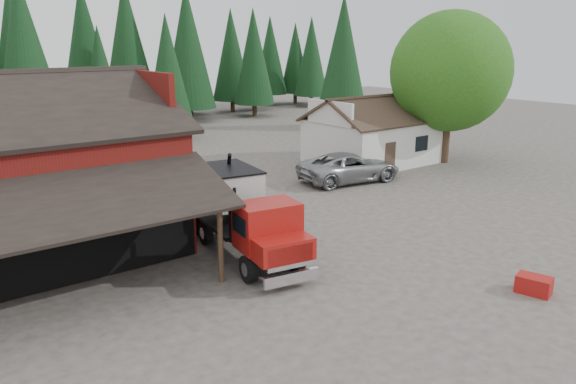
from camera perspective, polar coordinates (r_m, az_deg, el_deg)
ground at (r=21.94m, az=8.93°, el=-7.11°), size 120.00×120.00×0.00m
farmhouse at (r=39.26m, az=8.63°, el=5.38°), size 8.60×6.42×4.65m
deciduous_tree at (r=39.86m, az=16.17°, el=11.26°), size 8.00×8.00×10.20m
conifer_backdrop at (r=58.43m, az=-22.29°, el=5.97°), size 76.00×16.00×16.00m
near_pine_b at (r=48.65m, az=-12.13°, el=12.11°), size 3.96×3.96×10.40m
near_pine_c at (r=54.31m, az=5.61°, el=13.72°), size 4.84×4.84×12.40m
near_pine_d at (r=49.12m, az=-25.18°, el=12.82°), size 5.28×5.28×13.40m
feed_truck at (r=22.19m, az=-4.75°, el=-1.94°), size 3.45×8.48×3.72m
silver_car at (r=33.87m, az=6.27°, el=2.53°), size 6.67×3.86×1.75m
equip_box at (r=20.84m, az=23.70°, el=-8.63°), size 0.97×1.25×0.60m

